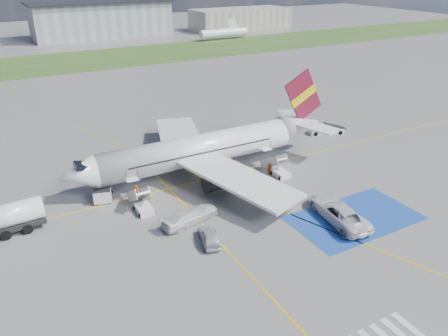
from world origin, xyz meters
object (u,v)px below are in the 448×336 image
Objects in this scene: car_silver_a at (209,236)px; van_white_b at (190,214)px; car_silver_b at (278,196)px; van_white_a at (339,209)px; belt_loader at (327,131)px; airliner at (208,148)px; gpu_cart at (103,197)px.

van_white_b reaches higher than car_silver_a.
van_white_a is at bearing 135.00° from car_silver_b.
belt_loader is 1.17× the size of van_white_b.
car_silver_a is 0.89× the size of car_silver_b.
airliner is at bearing -150.45° from belt_loader.
car_silver_b reaches higher than car_silver_a.
belt_loader is at bearing -119.99° from van_white_a.
airliner is at bearing -59.02° from car_silver_b.
van_white_a reaches higher than car_silver_b.
gpu_cart is 0.43× the size of van_white_b.
van_white_a reaches higher than belt_loader.
belt_loader reaches higher than car_silver_a.
van_white_b is (7.05, -8.62, 0.26)m from gpu_cart.
van_white_b reaches higher than car_silver_b.
van_white_b is (-14.03, 7.25, -0.25)m from van_white_a.
car_silver_b is at bearing -122.67° from belt_loader.
belt_loader is 33.29m from van_white_b.
gpu_cart is 20.07m from car_silver_b.
airliner is at bearing -60.35° from van_white_a.
car_silver_b is (-19.96, -14.47, 0.34)m from belt_loader.
car_silver_a is (-7.34, -14.35, -2.68)m from airliner.
van_white_a reaches higher than van_white_b.
van_white_b is at bearing -36.23° from gpu_cart.
gpu_cart is at bearing -174.27° from airliner.
airliner reaches higher than van_white_a.
car_silver_b is at bearing -109.80° from van_white_b.
belt_loader is (23.11, 3.31, -2.96)m from airliner.
belt_loader is 0.90× the size of van_white_a.
belt_loader reaches higher than gpu_cart.
car_silver_a is (-30.45, -17.66, 0.27)m from belt_loader.
airliner is 7.15× the size of van_white_b.
airliner is 23.54m from belt_loader.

